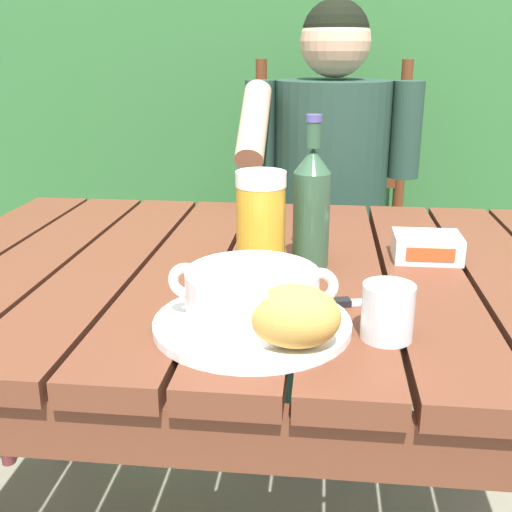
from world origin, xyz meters
TOP-DOWN VIEW (x-y plane):
  - dining_table at (-0.00, 0.00)m, footprint 1.25×0.89m
  - hedge_backdrop at (0.01, 1.53)m, footprint 3.34×1.00m
  - chair_near_diner at (0.12, 0.89)m, footprint 0.49×0.42m
  - person_eating at (0.12, 0.69)m, footprint 0.48×0.47m
  - serving_plate at (0.01, -0.27)m, footprint 0.27×0.27m
  - soup_bowl at (0.01, -0.27)m, footprint 0.23×0.18m
  - bread_roll at (0.07, -0.34)m, footprint 0.12×0.09m
  - beer_glass at (0.00, -0.05)m, footprint 0.08×0.08m
  - beer_bottle at (0.08, 0.00)m, footprint 0.06×0.06m
  - water_glass_small at (0.19, -0.29)m, footprint 0.07×0.07m
  - butter_tub at (0.29, 0.05)m, footprint 0.12×0.09m
  - table_knife at (0.14, -0.18)m, footprint 0.15×0.05m

SIDE VIEW (x-z plane):
  - chair_near_diner at x=0.12m, z-range -0.02..1.04m
  - dining_table at x=0.00m, z-range 0.27..1.00m
  - person_eating at x=0.12m, z-range 0.11..1.33m
  - table_knife at x=0.14m, z-range 0.73..0.74m
  - serving_plate at x=0.01m, z-range 0.73..0.74m
  - butter_tub at x=0.29m, z-range 0.73..0.78m
  - water_glass_small at x=0.19m, z-range 0.73..0.81m
  - soup_bowl at x=0.01m, z-range 0.74..0.82m
  - bread_roll at x=0.07m, z-range 0.74..0.82m
  - beer_glass at x=0.00m, z-range 0.73..0.90m
  - beer_bottle at x=0.08m, z-range 0.71..0.97m
  - hedge_backdrop at x=0.01m, z-range -0.12..2.14m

